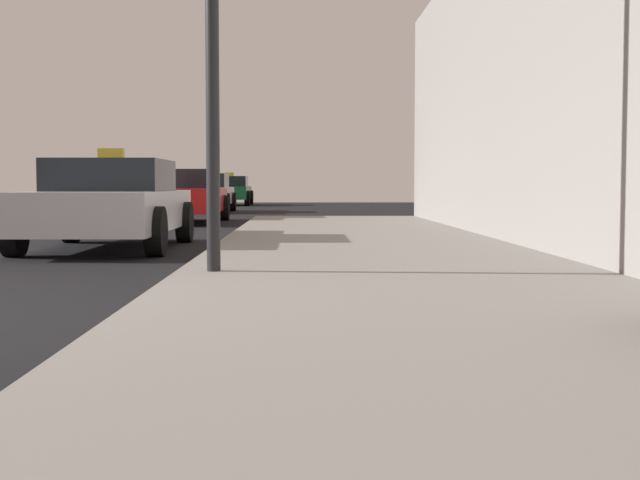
# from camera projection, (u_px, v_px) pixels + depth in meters

# --- Properties ---
(sidewalk) EXTENTS (4.00, 32.00, 0.15)m
(sidewalk) POSITION_uv_depth(u_px,v_px,m) (431.00, 308.00, 6.22)
(sidewalk) COLOR gray
(sidewalk) RESTS_ON ground_plane
(car_silver) EXTENTS (2.00, 4.48, 1.43)m
(car_silver) POSITION_uv_depth(u_px,v_px,m) (109.00, 203.00, 12.98)
(car_silver) COLOR #B7B7BF
(car_silver) RESTS_ON ground_plane
(car_red) EXTENTS (2.03, 4.43, 1.27)m
(car_red) POSITION_uv_depth(u_px,v_px,m) (182.00, 196.00, 21.76)
(car_red) COLOR red
(car_red) RESTS_ON ground_plane
(car_white) EXTENTS (1.97, 4.30, 1.27)m
(car_white) POSITION_uv_depth(u_px,v_px,m) (203.00, 192.00, 30.05)
(car_white) COLOR white
(car_white) RESTS_ON ground_plane
(car_green) EXTENTS (1.94, 4.11, 1.43)m
(car_green) POSITION_uv_depth(u_px,v_px,m) (229.00, 190.00, 39.98)
(car_green) COLOR #196638
(car_green) RESTS_ON ground_plane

